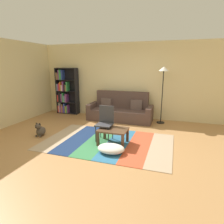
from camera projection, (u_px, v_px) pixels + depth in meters
ground_plane at (104, 141)px, 4.98m from camera, size 14.00×14.00×0.00m
back_wall at (128, 81)px, 7.01m from camera, size 6.80×0.10×2.70m
left_wall at (16, 82)px, 6.38m from camera, size 0.10×5.50×2.70m
rug at (107, 142)px, 4.89m from camera, size 3.21×2.06×0.01m
couch at (120, 111)px, 6.81m from camera, size 2.26×0.80×1.00m
bookshelf at (65, 92)px, 7.67m from camera, size 0.90×0.28×1.81m
coffee_table at (113, 132)px, 4.72m from camera, size 0.70×0.55×0.38m
pouf at (111, 149)px, 4.28m from camera, size 0.61×0.47×0.19m
dog at (40, 130)px, 5.29m from camera, size 0.22×0.35×0.40m
standing_lamp at (163, 76)px, 6.15m from camera, size 0.32×0.32×1.87m
tv_remote at (109, 129)px, 4.70m from camera, size 0.07×0.16×0.02m
folding_chair at (105, 120)px, 4.93m from camera, size 0.40×0.40×0.90m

